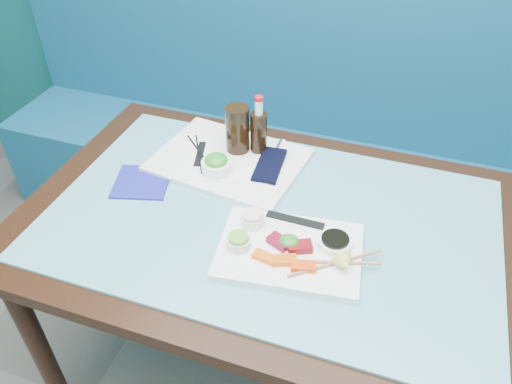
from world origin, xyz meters
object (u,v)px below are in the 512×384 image
(blue_napkin, at_px, (142,182))
(sashimi_plate, at_px, (290,251))
(seaweed_bowl, at_px, (217,166))
(cola_glass, at_px, (237,129))
(cola_bottle_body, at_px, (259,135))
(dining_table, at_px, (270,240))
(booth_bench, at_px, (326,161))
(serving_tray, at_px, (229,161))

(blue_napkin, bearing_deg, sashimi_plate, -15.04)
(seaweed_bowl, relative_size, cola_glass, 0.59)
(cola_bottle_body, bearing_deg, dining_table, -65.07)
(sashimi_plate, distance_m, cola_glass, 0.47)
(seaweed_bowl, bearing_deg, cola_bottle_body, 60.30)
(seaweed_bowl, distance_m, blue_napkin, 0.23)
(booth_bench, relative_size, blue_napkin, 18.67)
(dining_table, height_order, serving_tray, serving_tray)
(dining_table, height_order, seaweed_bowl, seaweed_bowl)
(sashimi_plate, height_order, seaweed_bowl, seaweed_bowl)
(blue_napkin, bearing_deg, serving_tray, 40.81)
(cola_bottle_body, bearing_deg, booth_bench, 77.28)
(sashimi_plate, height_order, cola_bottle_body, cola_bottle_body)
(blue_napkin, bearing_deg, cola_bottle_body, 41.80)
(booth_bench, xyz_separation_m, cola_glass, (-0.19, -0.58, 0.48))
(booth_bench, bearing_deg, dining_table, -90.00)
(cola_glass, bearing_deg, blue_napkin, -132.97)
(booth_bench, relative_size, cola_glass, 19.44)
(sashimi_plate, xyz_separation_m, serving_tray, (-0.29, 0.32, -0.00))
(serving_tray, xyz_separation_m, cola_glass, (0.01, 0.05, 0.09))
(booth_bench, distance_m, serving_tray, 0.78)
(dining_table, bearing_deg, booth_bench, 90.00)
(seaweed_bowl, relative_size, blue_napkin, 0.57)
(booth_bench, xyz_separation_m, serving_tray, (-0.20, -0.64, 0.39))
(sashimi_plate, bearing_deg, blue_napkin, 157.72)
(cola_glass, bearing_deg, cola_bottle_body, 15.65)
(serving_tray, bearing_deg, blue_napkin, -131.68)
(sashimi_plate, relative_size, cola_bottle_body, 2.40)
(booth_bench, bearing_deg, cola_bottle_body, -102.72)
(serving_tray, relative_size, cola_glass, 2.91)
(sashimi_plate, distance_m, serving_tray, 0.43)
(blue_napkin, bearing_deg, seaweed_bowl, 28.04)
(booth_bench, height_order, cola_glass, booth_bench)
(sashimi_plate, xyz_separation_m, cola_bottle_body, (-0.22, 0.39, 0.07))
(dining_table, distance_m, cola_bottle_body, 0.35)
(booth_bench, bearing_deg, sashimi_plate, -84.67)
(serving_tray, bearing_deg, cola_bottle_body, 51.97)
(seaweed_bowl, xyz_separation_m, cola_glass, (0.02, 0.13, 0.06))
(sashimi_plate, bearing_deg, cola_bottle_body, 111.83)
(dining_table, relative_size, cola_glass, 9.07)
(sashimi_plate, height_order, serving_tray, sashimi_plate)
(sashimi_plate, bearing_deg, dining_table, 120.43)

